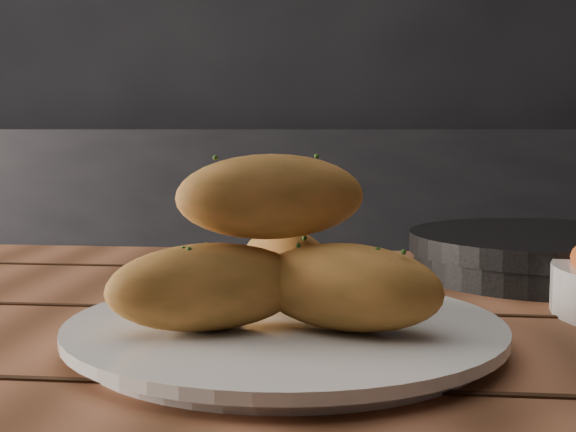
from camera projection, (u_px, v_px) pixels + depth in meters
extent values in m
cube|color=black|center=(158.00, 274.00, 2.50)|extent=(2.80, 0.60, 0.90)
cube|color=brown|center=(399.00, 374.00, 0.57)|extent=(1.64, 0.89, 0.04)
cylinder|color=white|center=(285.00, 337.00, 0.56)|extent=(0.28, 0.28, 0.01)
cylinder|color=white|center=(285.00, 326.00, 0.56)|extent=(0.31, 0.31, 0.01)
ellipsoid|color=#C57936|center=(208.00, 287.00, 0.53)|extent=(0.15, 0.12, 0.06)
ellipsoid|color=#C57936|center=(347.00, 287.00, 0.53)|extent=(0.15, 0.10, 0.06)
ellipsoid|color=#C57936|center=(286.00, 268.00, 0.61)|extent=(0.11, 0.14, 0.06)
ellipsoid|color=#C57936|center=(271.00, 197.00, 0.55)|extent=(0.15, 0.10, 0.06)
cylinder|color=black|center=(545.00, 261.00, 0.83)|extent=(0.27, 0.27, 0.03)
cylinder|color=black|center=(546.00, 242.00, 0.83)|extent=(0.28, 0.28, 0.02)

